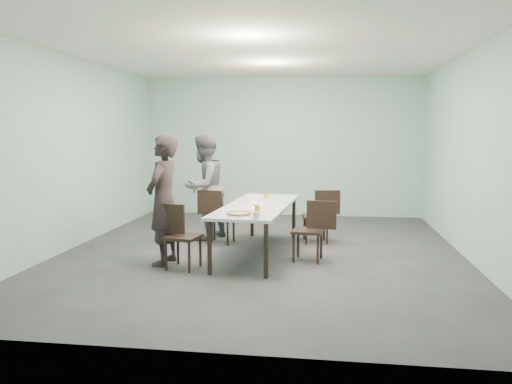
# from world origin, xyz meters

# --- Properties ---
(ground) EXTENTS (7.00, 7.00, 0.00)m
(ground) POSITION_xyz_m (0.00, 0.00, 0.00)
(ground) COLOR #333335
(ground) RESTS_ON ground
(room_shell) EXTENTS (6.02, 7.02, 3.01)m
(room_shell) POSITION_xyz_m (0.00, 0.00, 2.03)
(room_shell) COLOR #9EC7BE
(room_shell) RESTS_ON ground
(table) EXTENTS (1.10, 2.66, 0.75)m
(table) POSITION_xyz_m (-0.04, -0.07, 0.69)
(table) COLOR white
(table) RESTS_ON ground
(chair_near_left) EXTENTS (0.64, 0.49, 0.87)m
(chair_near_left) POSITION_xyz_m (-1.00, -1.00, 0.50)
(chair_near_left) COLOR black
(chair_near_left) RESTS_ON ground
(chair_far_left) EXTENTS (0.63, 0.46, 0.87)m
(chair_far_left) POSITION_xyz_m (-0.83, 0.58, 0.50)
(chair_far_left) COLOR black
(chair_far_left) RESTS_ON ground
(chair_near_right) EXTENTS (0.63, 0.47, 0.87)m
(chair_near_right) POSITION_xyz_m (0.80, -0.39, 0.50)
(chair_near_right) COLOR black
(chair_near_right) RESTS_ON ground
(chair_far_right) EXTENTS (0.64, 0.48, 0.87)m
(chair_far_right) POSITION_xyz_m (0.88, 0.86, 0.50)
(chair_far_right) COLOR black
(chair_far_right) RESTS_ON ground
(diner_near) EXTENTS (0.50, 0.70, 1.80)m
(diner_near) POSITION_xyz_m (-1.25, -0.83, 0.90)
(diner_near) COLOR black
(diner_near) RESTS_ON ground
(diner_far) EXTENTS (0.98, 1.08, 1.80)m
(diner_far) POSITION_xyz_m (-1.09, 0.83, 0.90)
(diner_far) COLOR slate
(diner_far) RESTS_ON ground
(pizza) EXTENTS (0.34, 0.34, 0.04)m
(pizza) POSITION_xyz_m (-0.16, -1.06, 0.77)
(pizza) COLOR white
(pizza) RESTS_ON table
(side_plate) EXTENTS (0.18, 0.18, 0.01)m
(side_plate) POSITION_xyz_m (0.05, -0.74, 0.76)
(side_plate) COLOR white
(side_plate) RESTS_ON table
(beer_glass) EXTENTS (0.08, 0.08, 0.15)m
(beer_glass) POSITION_xyz_m (0.09, -1.13, 0.82)
(beer_glass) COLOR gold
(beer_glass) RESTS_ON table
(water_tumbler) EXTENTS (0.08, 0.08, 0.09)m
(water_tumbler) POSITION_xyz_m (0.10, -1.32, 0.80)
(water_tumbler) COLOR silver
(water_tumbler) RESTS_ON table
(tealight) EXTENTS (0.06, 0.06, 0.05)m
(tealight) POSITION_xyz_m (-0.08, -0.15, 0.77)
(tealight) COLOR silver
(tealight) RESTS_ON table
(amber_tumbler) EXTENTS (0.07, 0.07, 0.08)m
(amber_tumbler) POSITION_xyz_m (-0.01, 0.64, 0.79)
(amber_tumbler) COLOR gold
(amber_tumbler) RESTS_ON table
(menu) EXTENTS (0.32, 0.24, 0.01)m
(menu) POSITION_xyz_m (-0.17, 0.85, 0.75)
(menu) COLOR silver
(menu) RESTS_ON table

